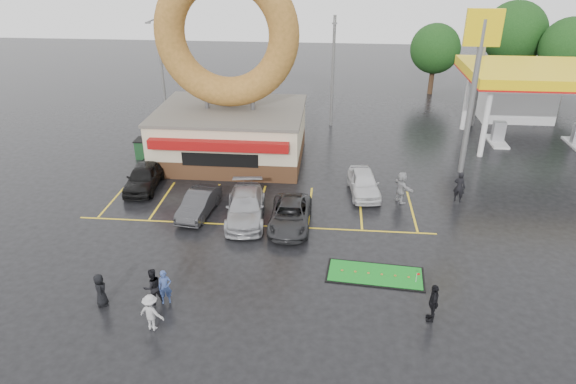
# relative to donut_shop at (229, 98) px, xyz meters

# --- Properties ---
(ground) EXTENTS (120.00, 120.00, 0.00)m
(ground) POSITION_rel_donut_shop_xyz_m (3.00, -12.97, -4.46)
(ground) COLOR black
(ground) RESTS_ON ground
(donut_shop) EXTENTS (10.20, 8.70, 13.50)m
(donut_shop) POSITION_rel_donut_shop_xyz_m (0.00, 0.00, 0.00)
(donut_shop) COLOR #472B19
(donut_shop) RESTS_ON ground
(gas_station) EXTENTS (12.30, 13.65, 5.90)m
(gas_station) POSITION_rel_donut_shop_xyz_m (23.00, 7.97, -0.77)
(gas_station) COLOR silver
(gas_station) RESTS_ON ground
(shell_sign) EXTENTS (2.20, 0.36, 10.60)m
(shell_sign) POSITION_rel_donut_shop_xyz_m (16.00, -0.97, 2.91)
(shell_sign) COLOR slate
(shell_sign) RESTS_ON ground
(streetlight_left) EXTENTS (0.40, 2.21, 9.00)m
(streetlight_left) POSITION_rel_donut_shop_xyz_m (-7.00, 6.95, 0.32)
(streetlight_left) COLOR slate
(streetlight_left) RESTS_ON ground
(streetlight_mid) EXTENTS (0.40, 2.21, 9.00)m
(streetlight_mid) POSITION_rel_donut_shop_xyz_m (7.00, 7.95, 0.32)
(streetlight_mid) COLOR slate
(streetlight_mid) RESTS_ON ground
(streetlight_right) EXTENTS (0.40, 2.21, 9.00)m
(streetlight_right) POSITION_rel_donut_shop_xyz_m (19.00, 8.95, 0.32)
(streetlight_right) COLOR slate
(streetlight_right) RESTS_ON ground
(tree_far_a) EXTENTS (5.60, 5.60, 8.00)m
(tree_far_a) POSITION_rel_donut_shop_xyz_m (29.00, 17.03, 0.72)
(tree_far_a) COLOR #332114
(tree_far_a) RESTS_ON ground
(tree_far_c) EXTENTS (6.30, 6.30, 9.00)m
(tree_far_c) POSITION_rel_donut_shop_xyz_m (25.00, 21.03, 1.37)
(tree_far_c) COLOR #332114
(tree_far_c) RESTS_ON ground
(tree_far_d) EXTENTS (4.90, 4.90, 7.00)m
(tree_far_d) POSITION_rel_donut_shop_xyz_m (17.00, 19.03, 0.07)
(tree_far_d) COLOR #332114
(tree_far_d) RESTS_ON ground
(car_black) EXTENTS (2.13, 4.66, 1.55)m
(car_black) POSITION_rel_donut_shop_xyz_m (-4.62, -5.43, -3.69)
(car_black) COLOR black
(car_black) RESTS_ON ground
(car_dgrey) EXTENTS (1.93, 4.22, 1.34)m
(car_dgrey) POSITION_rel_donut_shop_xyz_m (-0.31, -8.50, -3.79)
(car_dgrey) COLOR #2E2D30
(car_dgrey) RESTS_ON ground
(car_silver) EXTENTS (2.67, 5.40, 1.51)m
(car_silver) POSITION_rel_donut_shop_xyz_m (2.46, -8.82, -3.71)
(car_silver) COLOR #9A9A9E
(car_silver) RESTS_ON ground
(car_grey) EXTENTS (2.20, 4.74, 1.32)m
(car_grey) POSITION_rel_donut_shop_xyz_m (5.03, -9.40, -3.81)
(car_grey) COLOR #28282A
(car_grey) RESTS_ON ground
(car_white) EXTENTS (2.18, 4.43, 1.45)m
(car_white) POSITION_rel_donut_shop_xyz_m (9.23, -4.97, -3.74)
(car_white) COLOR silver
(car_white) RESTS_ON ground
(person_blue) EXTENTS (0.68, 0.56, 1.61)m
(person_blue) POSITION_rel_donut_shop_xyz_m (0.23, -16.56, -3.66)
(person_blue) COLOR navy
(person_blue) RESTS_ON ground
(person_blackjkt) EXTENTS (1.04, 1.03, 1.70)m
(person_blackjkt) POSITION_rel_donut_shop_xyz_m (-0.29, -16.63, -3.61)
(person_blackjkt) COLOR black
(person_blackjkt) RESTS_ON ground
(person_hoodie) EXTENTS (1.17, 0.84, 1.64)m
(person_hoodie) POSITION_rel_donut_shop_xyz_m (0.20, -18.27, -3.65)
(person_hoodie) COLOR #97979A
(person_hoodie) RESTS_ON ground
(person_bystander) EXTENTS (0.73, 0.88, 1.54)m
(person_bystander) POSITION_rel_donut_shop_xyz_m (-2.49, -16.96, -3.69)
(person_bystander) COLOR black
(person_bystander) RESTS_ON ground
(person_cameraman) EXTENTS (0.54, 1.07, 1.75)m
(person_cameraman) POSITION_rel_donut_shop_xyz_m (11.58, -16.67, -3.59)
(person_cameraman) COLOR black
(person_cameraman) RESTS_ON ground
(person_walker_near) EXTENTS (1.31, 1.89, 1.96)m
(person_walker_near) POSITION_rel_donut_shop_xyz_m (11.41, -5.91, -3.49)
(person_walker_near) COLOR #949497
(person_walker_near) RESTS_ON ground
(person_walker_far) EXTENTS (0.83, 0.75, 1.90)m
(person_walker_far) POSITION_rel_donut_shop_xyz_m (14.89, -5.48, -3.51)
(person_walker_far) COLOR black
(person_walker_far) RESTS_ON ground
(dumpster) EXTENTS (1.80, 1.21, 1.30)m
(dumpster) POSITION_rel_donut_shop_xyz_m (-6.00, -0.37, -3.81)
(dumpster) COLOR #194121
(dumpster) RESTS_ON ground
(putting_green) EXTENTS (4.72, 2.36, 0.57)m
(putting_green) POSITION_rel_donut_shop_xyz_m (9.45, -13.70, -4.43)
(putting_green) COLOR black
(putting_green) RESTS_ON ground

